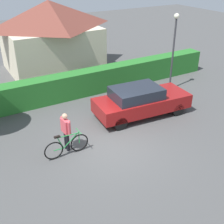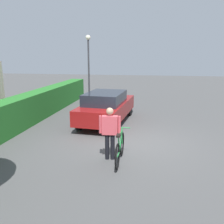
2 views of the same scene
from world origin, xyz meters
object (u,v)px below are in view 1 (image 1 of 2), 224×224
bicycle (67,146)px  person_rider (66,129)px  parked_car_near (141,101)px  street_lamp (174,42)px

bicycle → person_rider: bearing=67.6°
parked_car_near → street_lamp: 4.18m
bicycle → street_lamp: (7.53, 2.93, 2.32)m
person_rider → street_lamp: (7.40, 2.61, 1.79)m
person_rider → street_lamp: size_ratio=0.38×
parked_car_near → street_lamp: bearing=27.5°
parked_car_near → bicycle: parked_car_near is taller
parked_car_near → street_lamp: (3.28, 1.71, 1.97)m
bicycle → street_lamp: street_lamp is taller
person_rider → street_lamp: bearing=19.4°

